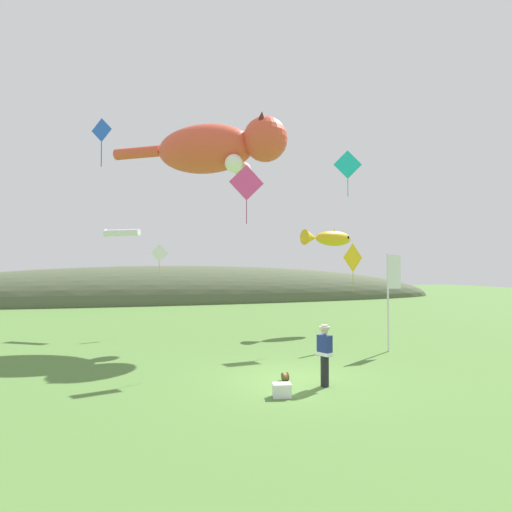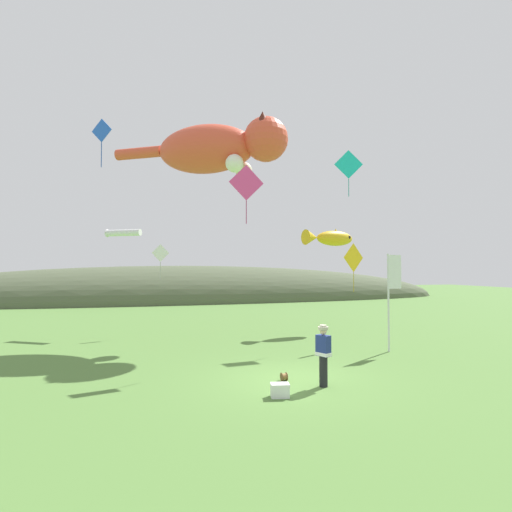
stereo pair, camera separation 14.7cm
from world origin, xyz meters
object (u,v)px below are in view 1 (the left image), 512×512
Objects in this scene: kite_fish_windsock at (329,238)px; festival_attendant at (325,353)px; festival_banner_pole at (391,287)px; kite_diamond_white at (159,253)px; kite_diamond_pink at (247,183)px; kite_diamond_gold at (353,258)px; kite_diamond_teal at (348,165)px; kite_spool at (285,377)px; picnic_cooler at (282,390)px; kite_diamond_blue at (102,131)px; kite_giant_cat at (218,149)px; kite_tube_streamer at (122,233)px.

festival_attendant is at bearing -117.65° from kite_fish_windsock.
festival_banner_pole is 11.77m from kite_diamond_white.
kite_diamond_pink is 6.27m from kite_diamond_gold.
kite_diamond_teal is (-0.03, 3.43, 5.98)m from festival_banner_pole.
kite_diamond_teal is at bearing 67.02° from kite_diamond_gold.
kite_spool is 0.08× the size of kite_fish_windsock.
kite_diamond_pink reaches higher than kite_spool.
picnic_cooler is 10.80m from kite_diamond_blue.
kite_fish_windsock is at bearing 62.35° from festival_attendant.
kite_diamond_gold is at bearing -33.73° from kite_giant_cat.
festival_banner_pole is 10.83m from kite_giant_cat.
picnic_cooler is at bearing -114.04° from kite_spool.
festival_banner_pole reaches higher than kite_spool.
picnic_cooler reaches higher than kite_spool.
kite_diamond_white reaches higher than kite_diamond_gold.
festival_banner_pole is 1.21× the size of kite_fish_windsock.
kite_fish_windsock is at bearing 4.30° from kite_giant_cat.
kite_tube_streamer is 1.14× the size of kite_diamond_blue.
kite_diamond_blue is at bearing 176.01° from kite_diamond_pink.
kite_diamond_blue is 0.75× the size of kite_diamond_teal.
festival_banner_pole reaches higher than picnic_cooler.
kite_tube_streamer is 0.88× the size of kite_diamond_pink.
festival_banner_pole is 2.29× the size of kite_diamond_blue.
kite_diamond_pink reaches higher than kite_diamond_white.
kite_fish_windsock is (5.99, 8.86, 5.01)m from kite_spool.
kite_diamond_pink is 1.24× the size of kite_diamond_white.
kite_diamond_blue is 0.79× the size of kite_diamond_gold.
picnic_cooler is at bearing -133.18° from kite_diamond_gold.
kite_tube_streamer is 12.54m from kite_diamond_teal.
kite_spool is 0.11× the size of kite_diamond_teal.
kite_diamond_blue reaches higher than festival_banner_pole.
kite_tube_streamer is 12.40m from kite_diamond_gold.
kite_spool is at bearing 65.96° from picnic_cooler.
kite_diamond_blue is 5.53m from kite_diamond_pink.
kite_diamond_white is (-3.22, 10.23, 4.09)m from kite_spool.
kite_diamond_blue is at bearing -109.81° from kite_diamond_white.
kite_fish_windsock is 1.89× the size of kite_diamond_blue.
kite_fish_windsock is 1.66× the size of kite_tube_streamer.
kite_spool is 11.81m from kite_fish_windsock.
festival_attendant reaches higher than picnic_cooler.
kite_giant_cat is at bearing 88.97° from picnic_cooler.
kite_fish_windsock is at bearing 87.93° from festival_banner_pole.
kite_diamond_teal is at bearing 26.22° from kite_diamond_pink.
picnic_cooler is 0.16× the size of kite_fish_windsock.
kite_diamond_pink is at bearing 106.59° from festival_attendant.
festival_attendant is 0.78× the size of kite_diamond_pink.
kite_diamond_pink is at bearing -88.65° from kite_giant_cat.
kite_giant_cat reaches higher than kite_fish_windsock.
kite_diamond_blue is 0.95× the size of kite_diamond_white.
festival_attendant is 7.07× the size of kite_spool.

